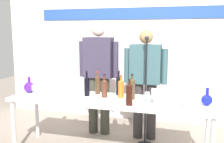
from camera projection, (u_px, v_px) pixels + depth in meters
back_wall at (133, 36)px, 4.53m from camera, size 4.89×0.11×3.00m
display_table at (109, 103)px, 3.21m from camera, size 2.53×0.65×0.75m
decanter_blue_left at (29, 87)px, 3.52m from camera, size 0.15×0.15×0.22m
decanter_blue_right at (207, 100)px, 2.91m from camera, size 0.12×0.12×0.20m
presenter_left at (99, 71)px, 3.89m from camera, size 0.62×0.22×1.70m
presenter_right at (145, 77)px, 3.71m from camera, size 0.63×0.22×1.60m
wine_bottle_0 at (129, 94)px, 2.90m from camera, size 0.08×0.08×0.31m
wine_bottle_1 at (121, 88)px, 3.24m from camera, size 0.08×0.08×0.29m
wine_bottle_2 at (87, 85)px, 3.33m from camera, size 0.07×0.07×0.33m
wine_bottle_3 at (98, 84)px, 3.43m from camera, size 0.06×0.06×0.31m
wine_bottle_4 at (104, 88)px, 3.27m from camera, size 0.08×0.08×0.30m
wine_bottle_5 at (132, 88)px, 3.17m from camera, size 0.07×0.07×0.31m
wine_bottle_6 at (119, 84)px, 3.39m from camera, size 0.07×0.07×0.32m
wine_glass_left_0 at (53, 83)px, 3.69m from camera, size 0.07×0.07×0.15m
wine_glass_left_1 at (53, 91)px, 3.19m from camera, size 0.07×0.07×0.14m
wine_glass_left_2 at (70, 86)px, 3.42m from camera, size 0.06×0.06×0.16m
wine_glass_left_3 at (62, 90)px, 3.26m from camera, size 0.07×0.07×0.13m
wine_glass_left_4 at (34, 88)px, 3.34m from camera, size 0.07×0.07×0.14m
wine_glass_left_5 at (67, 84)px, 3.55m from camera, size 0.06×0.06×0.16m
wine_glass_right_0 at (187, 99)px, 2.75m from camera, size 0.07×0.07×0.16m
wine_glass_right_1 at (147, 95)px, 3.00m from camera, size 0.06×0.06×0.13m
wine_glass_right_2 at (154, 92)px, 3.09m from camera, size 0.06×0.06×0.15m
wine_glass_right_3 at (154, 95)px, 2.94m from camera, size 0.06×0.06×0.15m
wine_glass_right_4 at (183, 91)px, 3.09m from camera, size 0.06×0.06×0.16m
microphone_stand at (145, 110)px, 3.53m from camera, size 0.20×0.20×1.52m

